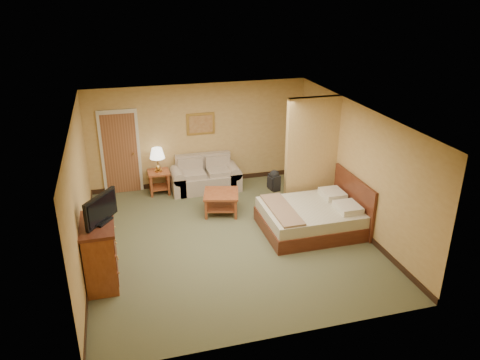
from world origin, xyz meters
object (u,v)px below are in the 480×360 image
object	(u,v)px
loveseat	(205,179)
coffee_table	(221,198)
bed	(314,217)
dresser	(100,253)

from	to	relation	value
loveseat	coffee_table	world-z (taller)	loveseat
loveseat	bed	size ratio (longest dim) A/B	0.85
loveseat	coffee_table	size ratio (longest dim) A/B	1.83
bed	coffee_table	bearing A→B (deg)	142.72
dresser	bed	size ratio (longest dim) A/B	0.58
coffee_table	bed	bearing A→B (deg)	-37.28
dresser	bed	world-z (taller)	dresser
coffee_table	loveseat	bearing A→B (deg)	93.44
loveseat	dresser	bearing A→B (deg)	-126.22
bed	dresser	bearing A→B (deg)	-169.85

